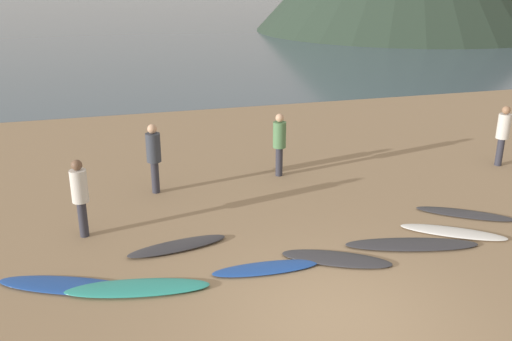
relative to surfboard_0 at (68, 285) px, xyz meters
name	(u,v)px	position (x,y,z in m)	size (l,w,h in m)	color
ground_plane	(209,143)	(3.96, 7.87, -0.14)	(120.00, 120.00, 0.20)	#997C5B
ocean_water	(120,15)	(3.96, 61.89, -0.04)	(140.00, 100.00, 0.01)	#475B6B
surfboard_0	(68,285)	(0.00, 0.00, 0.00)	(2.48, 0.55, 0.07)	#1E479E
surfboard_1	(137,288)	(1.10, -0.41, 0.01)	(2.41, 0.57, 0.10)	teal
surfboard_2	(178,246)	(1.97, 0.89, 0.01)	(1.95, 0.47, 0.10)	#333338
surfboard_3	(266,268)	(3.36, -0.36, 0.00)	(1.93, 0.46, 0.08)	#1E479E
surfboard_4	(336,259)	(4.70, -0.38, 0.00)	(2.02, 0.58, 0.07)	#333338
surfboard_5	(412,244)	(6.33, -0.26, 0.00)	(2.57, 0.56, 0.08)	#333338
surfboard_6	(453,232)	(7.42, -0.02, 0.00)	(2.07, 0.49, 0.08)	white
surfboard_7	(465,214)	(8.21, 0.71, 0.00)	(2.06, 0.46, 0.06)	#333338
person_0	(503,131)	(11.10, 3.31, 0.94)	(0.33, 0.33, 1.66)	#2D2D38
person_1	(154,153)	(1.89, 3.88, 0.96)	(0.34, 0.34, 1.69)	#2D2D38
person_2	(80,192)	(0.25, 1.92, 0.91)	(0.33, 0.33, 1.61)	#2D2D38
person_3	(279,140)	(5.09, 4.19, 0.93)	(0.33, 0.33, 1.65)	#2D2D38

